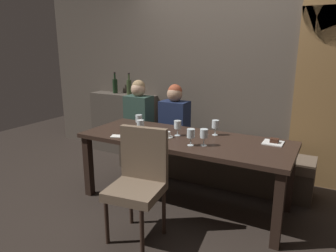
# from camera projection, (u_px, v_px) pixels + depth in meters

# --- Properties ---
(ground) EXTENTS (9.00, 9.00, 0.00)m
(ground) POSITION_uv_depth(u_px,v_px,m) (183.00, 202.00, 3.40)
(ground) COLOR black
(back_wall_tiled) EXTENTS (6.00, 0.12, 3.00)m
(back_wall_tiled) POSITION_uv_depth(u_px,v_px,m) (225.00, 59.00, 4.07)
(back_wall_tiled) COLOR brown
(back_wall_tiled) RESTS_ON ground
(back_counter) EXTENTS (1.10, 0.28, 0.95)m
(back_counter) POSITION_uv_depth(u_px,v_px,m) (124.00, 124.00, 4.89)
(back_counter) COLOR #494138
(back_counter) RESTS_ON ground
(dining_table) EXTENTS (2.20, 0.84, 0.74)m
(dining_table) POSITION_uv_depth(u_px,v_px,m) (184.00, 145.00, 3.24)
(dining_table) COLOR black
(dining_table) RESTS_ON ground
(banquette_bench) EXTENTS (2.50, 0.44, 0.45)m
(banquette_bench) POSITION_uv_depth(u_px,v_px,m) (207.00, 162.00, 3.94)
(banquette_bench) COLOR #40352A
(banquette_bench) RESTS_ON ground
(chair_near_side) EXTENTS (0.49, 0.49, 0.98)m
(chair_near_side) POSITION_uv_depth(u_px,v_px,m) (139.00, 177.00, 2.69)
(chair_near_side) COLOR #302119
(chair_near_side) RESTS_ON ground
(diner_redhead) EXTENTS (0.36, 0.24, 0.77)m
(diner_redhead) POSITION_uv_depth(u_px,v_px,m) (139.00, 109.00, 4.29)
(diner_redhead) COLOR #2D473D
(diner_redhead) RESTS_ON banquette_bench
(diner_bearded) EXTENTS (0.36, 0.24, 0.75)m
(diner_bearded) POSITION_uv_depth(u_px,v_px,m) (175.00, 115.00, 4.01)
(diner_bearded) COLOR #192342
(diner_bearded) RESTS_ON banquette_bench
(wine_bottle_dark_red) EXTENTS (0.08, 0.08, 0.33)m
(wine_bottle_dark_red) POSITION_uv_depth(u_px,v_px,m) (115.00, 85.00, 4.83)
(wine_bottle_dark_red) COLOR black
(wine_bottle_dark_red) RESTS_ON back_counter
(wine_bottle_pale_label) EXTENTS (0.08, 0.08, 0.33)m
(wine_bottle_pale_label) POSITION_uv_depth(u_px,v_px,m) (129.00, 87.00, 4.69)
(wine_bottle_pale_label) COLOR #384728
(wine_bottle_pale_label) RESTS_ON back_counter
(wine_glass_far_right) EXTENTS (0.08, 0.08, 0.16)m
(wine_glass_far_right) POSITION_uv_depth(u_px,v_px,m) (139.00, 119.00, 3.54)
(wine_glass_far_right) COLOR silver
(wine_glass_far_right) RESTS_ON dining_table
(wine_glass_near_right) EXTENTS (0.08, 0.08, 0.16)m
(wine_glass_near_right) POSITION_uv_depth(u_px,v_px,m) (178.00, 125.00, 3.26)
(wine_glass_near_right) COLOR silver
(wine_glass_near_right) RESTS_ON dining_table
(wine_glass_far_left) EXTENTS (0.08, 0.08, 0.16)m
(wine_glass_far_left) POSITION_uv_depth(u_px,v_px,m) (191.00, 134.00, 2.93)
(wine_glass_far_left) COLOR silver
(wine_glass_far_left) RESTS_ON dining_table
(wine_glass_near_left) EXTENTS (0.08, 0.08, 0.16)m
(wine_glass_near_left) POSITION_uv_depth(u_px,v_px,m) (204.00, 134.00, 2.93)
(wine_glass_near_left) COLOR silver
(wine_glass_near_left) RESTS_ON dining_table
(wine_glass_end_right) EXTENTS (0.08, 0.08, 0.16)m
(wine_glass_end_right) POSITION_uv_depth(u_px,v_px,m) (215.00, 125.00, 3.28)
(wine_glass_end_right) COLOR silver
(wine_glass_end_right) RESTS_ON dining_table
(wine_glass_center_back) EXTENTS (0.08, 0.08, 0.16)m
(wine_glass_center_back) POSITION_uv_depth(u_px,v_px,m) (140.00, 124.00, 3.29)
(wine_glass_center_back) COLOR silver
(wine_glass_center_back) RESTS_ON dining_table
(espresso_cup) EXTENTS (0.12, 0.12, 0.06)m
(espresso_cup) POSITION_uv_depth(u_px,v_px,m) (168.00, 135.00, 3.21)
(espresso_cup) COLOR white
(espresso_cup) RESTS_ON dining_table
(dessert_plate) EXTENTS (0.19, 0.19, 0.05)m
(dessert_plate) POSITION_uv_depth(u_px,v_px,m) (274.00, 142.00, 3.02)
(dessert_plate) COLOR white
(dessert_plate) RESTS_ON dining_table
(folded_napkin) EXTENTS (0.14, 0.13, 0.01)m
(folded_napkin) POSITION_uv_depth(u_px,v_px,m) (116.00, 136.00, 3.25)
(folded_napkin) COLOR silver
(folded_napkin) RESTS_ON dining_table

